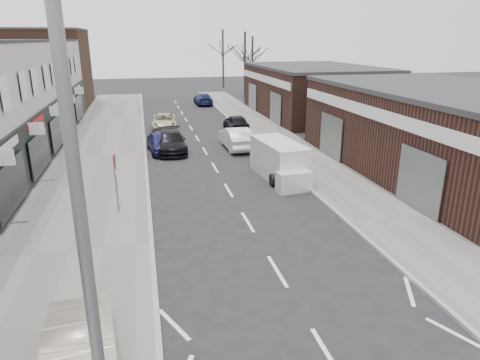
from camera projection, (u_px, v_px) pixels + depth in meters
pavement_left at (100, 156)px, 27.24m from camera, size 5.50×64.00×0.12m
pavement_right at (286, 146)px, 29.89m from camera, size 3.50×64.00×0.12m
brick_block_far at (48, 70)px, 45.85m from camera, size 8.00×10.00×8.00m
right_unit_near at (453, 134)px, 23.22m from camera, size 10.00×18.00×4.50m
right_unit_far at (313, 92)px, 41.73m from camera, size 10.00×16.00×4.50m
tree_far_a at (245, 98)px, 54.65m from camera, size 3.60×3.60×8.00m
tree_far_b at (252, 92)px, 60.73m from camera, size 3.60×3.60×7.50m
tree_far_c at (223, 88)px, 65.65m from camera, size 3.60×3.60×8.50m
street_lamp at (101, 261)px, 5.18m from camera, size 2.23×0.22×8.00m
warning_sign at (115, 165)px, 17.65m from camera, size 0.12×0.80×2.70m
white_van at (280, 161)px, 22.96m from camera, size 2.19×5.16×1.95m
sedan_on_pavement at (81, 347)px, 9.29m from camera, size 1.93×4.23×1.34m
parked_car_left_a at (161, 142)px, 28.26m from camera, size 1.93×3.99×1.31m
parked_car_left_b at (171, 142)px, 28.34m from camera, size 1.91×4.65×1.35m
parked_car_left_c at (164, 121)px, 35.65m from camera, size 2.24×4.48×1.22m
parked_car_right_a at (236, 138)px, 29.16m from camera, size 1.70×4.53×1.48m
parked_car_right_b at (236, 123)px, 34.94m from camera, size 1.66×3.89×1.31m
parked_car_right_c at (203, 99)px, 48.69m from camera, size 1.83×4.44×1.29m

